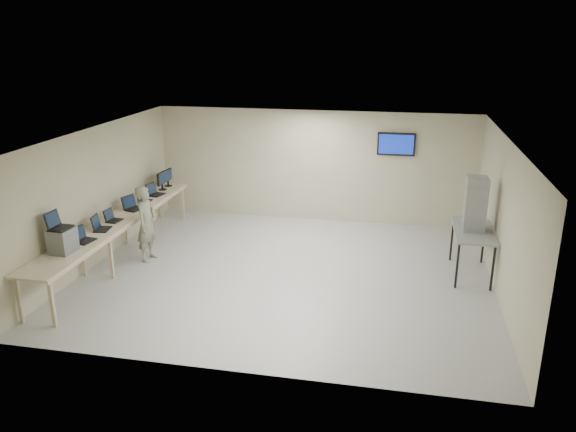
% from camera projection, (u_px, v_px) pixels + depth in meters
% --- Properties ---
extents(room, '(8.01, 7.01, 2.81)m').
position_uv_depth(room, '(288.00, 206.00, 10.88)').
color(room, beige).
rests_on(room, ground).
extents(workbench, '(0.76, 6.00, 0.90)m').
position_uv_depth(workbench, '(118.00, 223.00, 11.69)').
color(workbench, beige).
rests_on(workbench, ground).
extents(equipment_box, '(0.40, 0.45, 0.44)m').
position_uv_depth(equipment_box, '(62.00, 241.00, 9.89)').
color(equipment_box, slate).
rests_on(equipment_box, workbench).
extents(laptop_on_box, '(0.34, 0.41, 0.31)m').
position_uv_depth(laptop_on_box, '(57.00, 224.00, 9.80)').
color(laptop_on_box, black).
rests_on(laptop_on_box, equipment_box).
extents(laptop_0, '(0.35, 0.40, 0.29)m').
position_uv_depth(laptop_0, '(82.00, 238.00, 10.44)').
color(laptop_0, black).
rests_on(laptop_0, workbench).
extents(laptop_1, '(0.35, 0.41, 0.29)m').
position_uv_depth(laptop_1, '(100.00, 226.00, 11.06)').
color(laptop_1, black).
rests_on(laptop_1, workbench).
extents(laptop_2, '(0.29, 0.34, 0.25)m').
position_uv_depth(laptop_2, '(112.00, 218.00, 11.57)').
color(laptop_2, black).
rests_on(laptop_2, workbench).
extents(laptop_3, '(0.44, 0.47, 0.31)m').
position_uv_depth(laptop_3, '(132.00, 206.00, 12.32)').
color(laptop_3, black).
rests_on(laptop_3, workbench).
extents(laptop_4, '(0.27, 0.33, 0.25)m').
position_uv_depth(laptop_4, '(143.00, 199.00, 12.89)').
color(laptop_4, black).
rests_on(laptop_4, workbench).
extents(laptop_5, '(0.38, 0.42, 0.29)m').
position_uv_depth(laptop_5, '(154.00, 192.00, 13.40)').
color(laptop_5, black).
rests_on(laptop_5, workbench).
extents(monitor_near, '(0.20, 0.46, 0.45)m').
position_uv_depth(monitor_near, '(162.00, 179.00, 13.77)').
color(monitor_near, black).
rests_on(monitor_near, workbench).
extents(monitor_far, '(0.19, 0.43, 0.43)m').
position_uv_depth(monitor_far, '(168.00, 176.00, 14.11)').
color(monitor_far, black).
rests_on(monitor_far, workbench).
extents(soldier, '(0.41, 0.61, 1.62)m').
position_uv_depth(soldier, '(147.00, 224.00, 11.72)').
color(soldier, '#6D7059').
rests_on(soldier, ground).
extents(side_table, '(0.74, 1.58, 0.95)m').
position_uv_depth(side_table, '(473.00, 233.00, 10.95)').
color(side_table, gray).
rests_on(side_table, ground).
extents(storage_bins, '(0.40, 0.45, 1.06)m').
position_uv_depth(storage_bins, '(475.00, 204.00, 10.77)').
color(storage_bins, '#9C9D9F').
rests_on(storage_bins, side_table).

